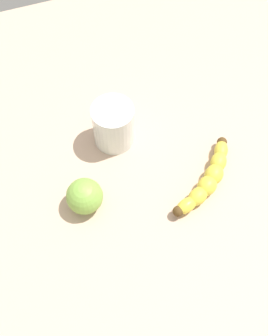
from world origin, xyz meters
The scene contains 4 objects.
wooden_tabletop centered at (0.00, 0.00, 1.50)cm, with size 120.00×120.00×3.00cm, color #CEAB90.
banana centered at (9.04, -2.71, 4.78)cm, with size 16.55×13.43×3.56cm.
smoothie_glass centered at (-4.83, 13.33, 7.48)cm, with size 8.39×8.39×9.69cm.
green_apple_fruit centered at (-14.54, 0.87, 6.43)cm, with size 6.86×6.86×6.86cm, color #84B747.
Camera 1 is at (-15.94, -30.46, 72.17)cm, focal length 41.85 mm.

